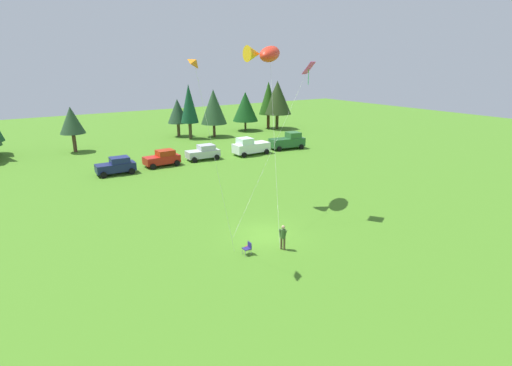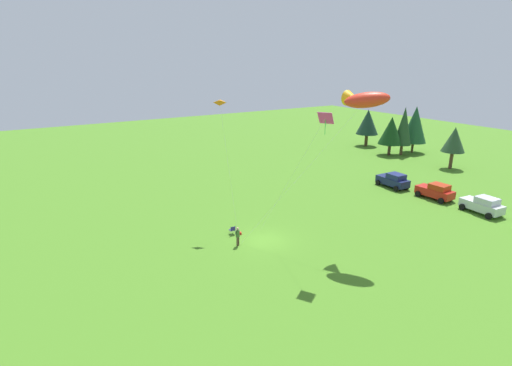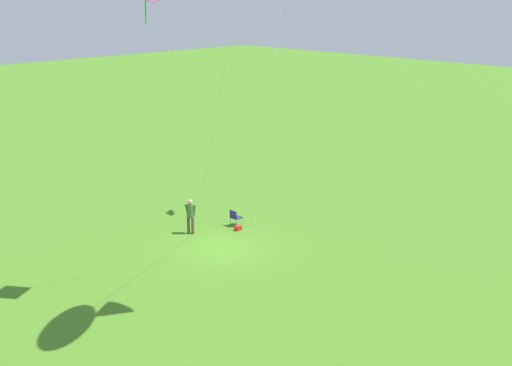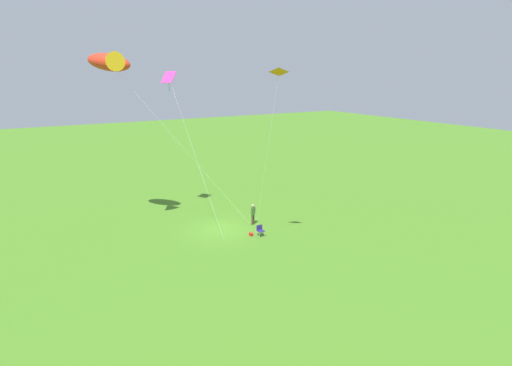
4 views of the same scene
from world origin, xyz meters
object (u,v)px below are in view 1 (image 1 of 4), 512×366
at_px(car_navy_hatch, 117,166).
at_px(truck_white_pickup, 250,146).
at_px(car_red_sedan, 163,158).
at_px(kite_diamond_rainbow, 307,72).
at_px(kite_large_fish, 266,54).
at_px(car_silver_compact, 204,152).
at_px(truck_green_flatbed, 288,141).
at_px(folding_chair, 248,247).
at_px(person_kite_flyer, 283,235).
at_px(kite_delta_orange, 197,64).
at_px(backpack_on_grass, 248,248).

xyz_separation_m(car_navy_hatch, truck_white_pickup, (17.71, 0.01, 0.15)).
distance_m(car_navy_hatch, car_red_sedan, 5.66).
xyz_separation_m(truck_white_pickup, kite_diamond_rainbow, (-8.08, -20.70, 10.22)).
bearing_deg(car_navy_hatch, kite_large_fish, -58.49).
distance_m(car_silver_compact, kite_large_fish, 20.72).
bearing_deg(car_red_sedan, truck_white_pickup, -5.38).
bearing_deg(truck_green_flatbed, folding_chair, -123.76).
relative_size(person_kite_flyer, folding_chair, 2.12).
xyz_separation_m(car_red_sedan, kite_large_fish, (3.42, -16.77, 11.74)).
bearing_deg(folding_chair, kite_diamond_rainbow, -150.72).
bearing_deg(person_kite_flyer, car_red_sedan, -121.79).
distance_m(car_silver_compact, kite_diamond_rainbow, 23.96).
xyz_separation_m(truck_white_pickup, kite_delta_orange, (-18.71, -24.06, 10.88)).
bearing_deg(car_red_sedan, folding_chair, -100.62).
distance_m(car_navy_hatch, kite_diamond_rainbow, 25.07).
bearing_deg(kite_delta_orange, truck_green_flatbed, 43.78).
height_order(car_red_sedan, car_silver_compact, same).
height_order(folding_chair, truck_white_pickup, truck_white_pickup).
distance_m(folding_chair, kite_delta_orange, 11.87).
bearing_deg(kite_diamond_rainbow, truck_white_pickup, 68.69).
bearing_deg(kite_delta_orange, backpack_on_grass, 2.52).
bearing_deg(car_silver_compact, truck_green_flatbed, 0.93).
xyz_separation_m(folding_chair, truck_green_flatbed, (22.40, 24.69, 0.61)).
bearing_deg(truck_green_flatbed, car_red_sedan, -173.05).
bearing_deg(folding_chair, kite_delta_orange, -5.65).
height_order(folding_chair, car_red_sedan, car_red_sedan).
bearing_deg(backpack_on_grass, kite_diamond_rainbow, 23.57).
bearing_deg(car_red_sedan, backpack_on_grass, -99.99).
distance_m(truck_white_pickup, kite_large_fish, 21.65).
distance_m(backpack_on_grass, kite_diamond_rainbow, 13.80).
distance_m(car_red_sedan, kite_large_fish, 20.76).
distance_m(person_kite_flyer, truck_white_pickup, 28.61).
relative_size(folding_chair, truck_white_pickup, 0.16).
height_order(person_kite_flyer, truck_white_pickup, truck_white_pickup).
relative_size(car_silver_compact, kite_delta_orange, 0.35).
bearing_deg(folding_chair, truck_white_pickup, -119.75).
bearing_deg(kite_delta_orange, folding_chair, -8.74).
relative_size(folding_chair, truck_green_flatbed, 0.16).
bearing_deg(car_navy_hatch, person_kite_flyer, -78.33).
relative_size(truck_white_pickup, truck_green_flatbed, 0.96).
bearing_deg(truck_green_flatbed, person_kite_flyer, -119.87).
xyz_separation_m(car_navy_hatch, car_silver_compact, (11.16, 0.85, 0.00)).
bearing_deg(kite_delta_orange, car_navy_hatch, 87.61).
xyz_separation_m(folding_chair, car_navy_hatch, (-1.89, 24.49, 0.46)).
xyz_separation_m(kite_large_fish, kite_delta_orange, (-10.04, -7.96, -0.70)).
distance_m(folding_chair, car_red_sedan, 25.46).
bearing_deg(car_silver_compact, car_red_sedan, -174.50).
bearing_deg(backpack_on_grass, person_kite_flyer, -33.70).
height_order(car_red_sedan, truck_green_flatbed, truck_green_flatbed).
xyz_separation_m(kite_diamond_rainbow, kite_delta_orange, (-10.63, -3.36, 0.66)).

